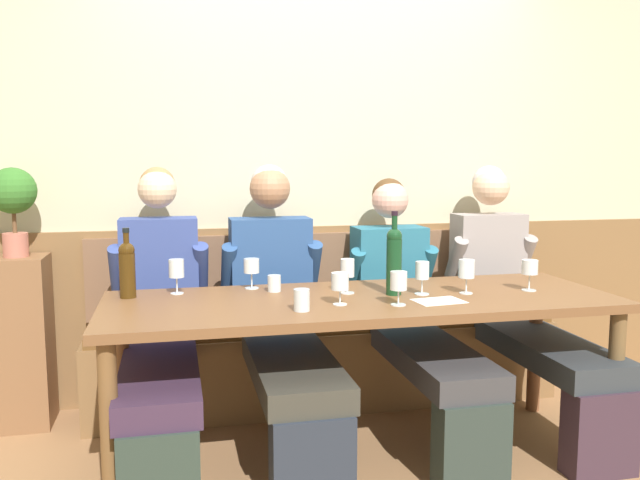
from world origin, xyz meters
The scene contains 24 objects.
ground_plane centered at (0.00, 0.00, -0.01)m, with size 6.80×6.80×0.02m, color #976B45.
room_wall_back centered at (0.00, 1.09, 1.40)m, with size 6.80×0.08×2.80m, color beige.
wood_wainscot_panel centered at (0.00, 1.04, 0.49)m, with size 6.80×0.03×0.98m, color brown.
wall_bench centered at (0.00, 0.83, 0.28)m, with size 2.58×0.42×0.94m.
dining_table centered at (0.00, 0.13, 0.67)m, with size 2.28×0.80×0.75m.
person_right_seat centered at (-0.89, 0.46, 0.63)m, with size 0.49×1.25×1.32m.
person_center_right_seat centered at (-0.32, 0.48, 0.65)m, with size 0.53×1.26×1.33m.
person_left_seat centered at (0.35, 0.47, 0.62)m, with size 0.50×1.26×1.26m.
person_center_left_seat centered at (0.96, 0.46, 0.64)m, with size 0.51×1.26×1.33m.
wine_bottle_amber_mid centered at (0.16, 0.16, 0.91)m, with size 0.07×0.07×0.38m.
wine_bottle_clear_water centered at (-1.02, 0.36, 0.88)m, with size 0.07×0.07×0.31m.
wine_glass_center_rear centered at (0.49, 0.11, 0.85)m, with size 0.07×0.07×0.16m.
wine_glass_right_end centered at (-0.46, 0.44, 0.85)m, with size 0.07×0.07×0.15m.
wine_glass_center_front centered at (-0.04, 0.23, 0.86)m, with size 0.07×0.07×0.16m.
wine_glass_mid_left centered at (0.81, 0.10, 0.85)m, with size 0.08×0.08×0.15m.
wine_glass_mid_right centered at (-0.14, 0.01, 0.84)m, with size 0.08×0.08×0.14m.
wine_glass_near_bucket centered at (-0.81, 0.39, 0.86)m, with size 0.07×0.07×0.16m.
wine_glass_left_end centered at (0.28, 0.13, 0.85)m, with size 0.07×0.07×0.15m.
wine_glass_by_bottle centered at (0.10, -0.05, 0.85)m, with size 0.07×0.07×0.15m.
water_tumbler_center centered at (-0.32, -0.06, 0.79)m, with size 0.07×0.07×0.09m, color silver.
water_tumbler_left centered at (-0.37, 0.35, 0.79)m, with size 0.06×0.06×0.08m, color silver.
tasting_sheet_left_guest centered at (0.30, -0.02, 0.75)m, with size 0.21×0.15×0.00m, color white.
corner_pedestal centered at (-1.59, 0.86, 0.44)m, with size 0.28×0.28×0.88m, color brown.
potted_plant centered at (-1.59, 0.86, 1.17)m, with size 0.23×0.23×0.45m.
Camera 1 is at (-0.82, -2.62, 1.36)m, focal length 36.60 mm.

